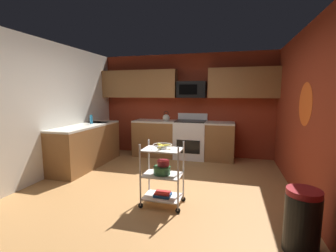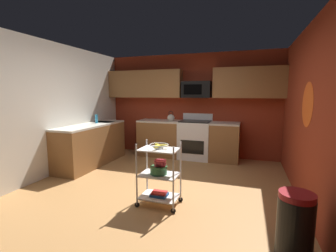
{
  "view_description": "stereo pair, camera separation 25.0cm",
  "coord_description": "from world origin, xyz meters",
  "px_view_note": "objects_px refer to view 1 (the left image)",
  "views": [
    {
      "loc": [
        1.18,
        -3.63,
        1.6
      ],
      "look_at": [
        0.13,
        0.24,
        1.05
      ],
      "focal_mm": 25.23,
      "sensor_mm": 36.0,
      "label": 1
    },
    {
      "loc": [
        1.42,
        -3.56,
        1.6
      ],
      "look_at": [
        0.13,
        0.24,
        1.05
      ],
      "focal_mm": 25.23,
      "sensor_mm": 36.0,
      "label": 2
    }
  ],
  "objects_px": {
    "microwave": "(192,90)",
    "book_stack": "(163,194)",
    "mixing_bowl_large": "(162,170)",
    "kettle": "(166,118)",
    "mixing_bowl_small": "(163,163)",
    "oven_range": "(190,139)",
    "rolling_cart": "(162,175)",
    "trash_can": "(302,221)",
    "dish_soap_bottle": "(91,119)",
    "fruit_bowl": "(162,146)"
  },
  "relations": [
    {
      "from": "fruit_bowl",
      "to": "mixing_bowl_small",
      "type": "relative_size",
      "value": 1.49
    },
    {
      "from": "book_stack",
      "to": "kettle",
      "type": "bearing_deg",
      "value": 104.49
    },
    {
      "from": "mixing_bowl_small",
      "to": "microwave",
      "type": "bearing_deg",
      "value": 91.07
    },
    {
      "from": "microwave",
      "to": "book_stack",
      "type": "relative_size",
      "value": 2.91
    },
    {
      "from": "mixing_bowl_small",
      "to": "kettle",
      "type": "bearing_deg",
      "value": 104.71
    },
    {
      "from": "mixing_bowl_small",
      "to": "kettle",
      "type": "relative_size",
      "value": 0.69
    },
    {
      "from": "fruit_bowl",
      "to": "trash_can",
      "type": "xyz_separation_m",
      "value": [
        1.65,
        -0.61,
        -0.55
      ]
    },
    {
      "from": "rolling_cart",
      "to": "kettle",
      "type": "distance_m",
      "value": 2.76
    },
    {
      "from": "oven_range",
      "to": "microwave",
      "type": "bearing_deg",
      "value": 90.26
    },
    {
      "from": "oven_range",
      "to": "rolling_cart",
      "type": "distance_m",
      "value": 2.62
    },
    {
      "from": "mixing_bowl_small",
      "to": "rolling_cart",
      "type": "bearing_deg",
      "value": -94.34
    },
    {
      "from": "fruit_bowl",
      "to": "mixing_bowl_large",
      "type": "distance_m",
      "value": 0.36
    },
    {
      "from": "oven_range",
      "to": "trash_can",
      "type": "height_order",
      "value": "oven_range"
    },
    {
      "from": "kettle",
      "to": "rolling_cart",
      "type": "bearing_deg",
      "value": -75.51
    },
    {
      "from": "microwave",
      "to": "rolling_cart",
      "type": "xyz_separation_m",
      "value": [
        0.05,
        -2.73,
        -1.25
      ]
    },
    {
      "from": "microwave",
      "to": "book_stack",
      "type": "xyz_separation_m",
      "value": [
        0.05,
        -2.73,
        -1.54
      ]
    },
    {
      "from": "rolling_cart",
      "to": "kettle",
      "type": "xyz_separation_m",
      "value": [
        -0.68,
        2.62,
        0.54
      ]
    },
    {
      "from": "mixing_bowl_small",
      "to": "mixing_bowl_large",
      "type": "bearing_deg",
      "value": -108.39
    },
    {
      "from": "book_stack",
      "to": "dish_soap_bottle",
      "type": "relative_size",
      "value": 1.2
    },
    {
      "from": "mixing_bowl_small",
      "to": "trash_can",
      "type": "relative_size",
      "value": 0.28
    },
    {
      "from": "oven_range",
      "to": "mixing_bowl_small",
      "type": "bearing_deg",
      "value": -88.9
    },
    {
      "from": "mixing_bowl_large",
      "to": "dish_soap_bottle",
      "type": "distance_m",
      "value": 2.73
    },
    {
      "from": "mixing_bowl_small",
      "to": "kettle",
      "type": "xyz_separation_m",
      "value": [
        -0.68,
        2.59,
        0.38
      ]
    },
    {
      "from": "oven_range",
      "to": "mixing_bowl_large",
      "type": "distance_m",
      "value": 2.62
    },
    {
      "from": "mixing_bowl_small",
      "to": "kettle",
      "type": "distance_m",
      "value": 2.7
    },
    {
      "from": "fruit_bowl",
      "to": "book_stack",
      "type": "relative_size",
      "value": 1.13
    },
    {
      "from": "book_stack",
      "to": "oven_range",
      "type": "bearing_deg",
      "value": 91.04
    },
    {
      "from": "rolling_cart",
      "to": "mixing_bowl_large",
      "type": "bearing_deg",
      "value": 180.0
    },
    {
      "from": "rolling_cart",
      "to": "mixing_bowl_large",
      "type": "relative_size",
      "value": 3.63
    },
    {
      "from": "microwave",
      "to": "mixing_bowl_large",
      "type": "bearing_deg",
      "value": -89.17
    },
    {
      "from": "microwave",
      "to": "mixing_bowl_small",
      "type": "xyz_separation_m",
      "value": [
        0.05,
        -2.69,
        -1.08
      ]
    },
    {
      "from": "mixing_bowl_large",
      "to": "kettle",
      "type": "height_order",
      "value": "kettle"
    },
    {
      "from": "rolling_cart",
      "to": "fruit_bowl",
      "type": "bearing_deg",
      "value": 135.0
    },
    {
      "from": "oven_range",
      "to": "fruit_bowl",
      "type": "bearing_deg",
      "value": -88.96
    },
    {
      "from": "mixing_bowl_large",
      "to": "rolling_cart",
      "type": "bearing_deg",
      "value": 0.0
    },
    {
      "from": "trash_can",
      "to": "rolling_cart",
      "type": "bearing_deg",
      "value": 159.71
    },
    {
      "from": "dish_soap_bottle",
      "to": "trash_can",
      "type": "relative_size",
      "value": 0.3
    },
    {
      "from": "mixing_bowl_large",
      "to": "mixing_bowl_small",
      "type": "relative_size",
      "value": 1.38
    },
    {
      "from": "kettle",
      "to": "dish_soap_bottle",
      "type": "xyz_separation_m",
      "value": [
        -1.49,
        -1.03,
        0.02
      ]
    },
    {
      "from": "fruit_bowl",
      "to": "book_stack",
      "type": "distance_m",
      "value": 0.72
    },
    {
      "from": "mixing_bowl_large",
      "to": "mixing_bowl_small",
      "type": "height_order",
      "value": "mixing_bowl_small"
    },
    {
      "from": "mixing_bowl_large",
      "to": "oven_range",
      "type": "bearing_deg",
      "value": 90.86
    },
    {
      "from": "oven_range",
      "to": "kettle",
      "type": "xyz_separation_m",
      "value": [
        -0.63,
        -0.0,
        0.52
      ]
    },
    {
      "from": "fruit_bowl",
      "to": "trash_can",
      "type": "bearing_deg",
      "value": -20.29
    },
    {
      "from": "rolling_cart",
      "to": "kettle",
      "type": "relative_size",
      "value": 3.47
    },
    {
      "from": "book_stack",
      "to": "kettle",
      "type": "relative_size",
      "value": 0.91
    },
    {
      "from": "mixing_bowl_large",
      "to": "book_stack",
      "type": "height_order",
      "value": "mixing_bowl_large"
    },
    {
      "from": "dish_soap_bottle",
      "to": "kettle",
      "type": "bearing_deg",
      "value": 34.63
    },
    {
      "from": "microwave",
      "to": "mixing_bowl_large",
      "type": "relative_size",
      "value": 2.78
    },
    {
      "from": "mixing_bowl_large",
      "to": "dish_soap_bottle",
      "type": "height_order",
      "value": "dish_soap_bottle"
    }
  ]
}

